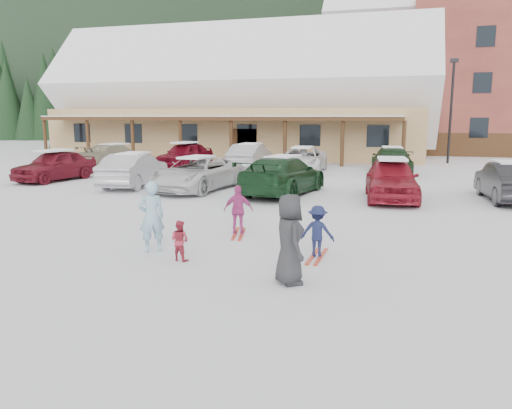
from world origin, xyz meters
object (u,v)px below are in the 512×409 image
(adult_skier, at_px, (152,217))
(parked_car_1, at_px, (134,170))
(day_lodge, at_px, (239,105))
(bystander_dark, at_px, (289,239))
(parked_car_7, at_px, (115,156))
(child_magenta, at_px, (238,210))
(lamp_post, at_px, (451,105))
(parked_car_10, at_px, (302,160))
(parked_car_2, at_px, (197,174))
(parked_car_9, at_px, (250,157))
(parked_car_5, at_px, (509,182))
(parked_car_8, at_px, (185,155))
(parked_car_3, at_px, (283,175))
(parked_car_4, at_px, (391,179))
(toddler_red, at_px, (180,240))
(parked_car_11, at_px, (392,160))
(parked_car_0, at_px, (55,165))
(child_navy, at_px, (317,231))

(adult_skier, distance_m, parked_car_1, 11.14)
(day_lodge, distance_m, bystander_dark, 31.43)
(parked_car_1, relative_size, parked_car_7, 0.92)
(adult_skier, relative_size, bystander_dark, 0.97)
(parked_car_1, bearing_deg, child_magenta, 128.26)
(day_lodge, relative_size, parked_car_1, 6.53)
(lamp_post, height_order, parked_car_10, lamp_post)
(parked_car_2, bearing_deg, parked_car_9, 98.53)
(lamp_post, relative_size, parked_car_5, 1.54)
(parked_car_8, bearing_deg, parked_car_10, 2.34)
(adult_skier, xyz_separation_m, parked_car_5, (9.14, 9.85, -0.10))
(parked_car_7, bearing_deg, child_magenta, 139.73)
(parked_car_3, bearing_deg, adult_skier, 93.34)
(parked_car_3, bearing_deg, parked_car_4, -172.42)
(parked_car_2, distance_m, parked_car_8, 9.52)
(day_lodge, distance_m, child_magenta, 27.55)
(parked_car_1, xyz_separation_m, parked_car_3, (6.80, -0.36, 0.02))
(parked_car_3, bearing_deg, bystander_dark, 112.96)
(parked_car_1, height_order, parked_car_4, parked_car_4)
(toddler_red, height_order, parked_car_9, parked_car_9)
(parked_car_8, bearing_deg, parked_car_11, 8.84)
(lamp_post, xyz_separation_m, parked_car_1, (-14.16, -15.62, -3.01))
(parked_car_9, bearing_deg, child_magenta, 104.83)
(day_lodge, distance_m, parked_car_5, 24.72)
(child_magenta, distance_m, parked_car_0, 14.41)
(child_navy, bearing_deg, parked_car_4, -98.10)
(child_magenta, bearing_deg, adult_skier, 45.17)
(adult_skier, distance_m, parked_car_10, 16.90)
(parked_car_4, xyz_separation_m, parked_car_9, (-8.09, 8.64, -0.02))
(parked_car_2, distance_m, parked_car_5, 11.95)
(child_navy, xyz_separation_m, parked_car_4, (1.35, 8.38, 0.19))
(child_navy, relative_size, parked_car_11, 0.23)
(parked_car_2, bearing_deg, parked_car_8, 124.15)
(day_lodge, height_order, parked_car_4, day_lodge)
(parked_car_1, distance_m, parked_car_3, 6.81)
(toddler_red, xyz_separation_m, parked_car_11, (3.94, 18.27, 0.27))
(adult_skier, height_order, parked_car_10, adult_skier)
(bystander_dark, distance_m, parked_car_0, 18.15)
(parked_car_5, bearing_deg, lamp_post, -91.11)
(parked_car_2, height_order, parked_car_7, parked_car_7)
(child_magenta, distance_m, parked_car_9, 16.11)
(child_magenta, distance_m, parked_car_4, 7.77)
(parked_car_2, xyz_separation_m, parked_car_4, (7.83, -0.20, 0.07))
(parked_car_0, xyz_separation_m, parked_car_11, (15.42, 7.58, -0.02))
(child_magenta, height_order, parked_car_2, parked_car_2)
(child_navy, height_order, parked_car_1, parked_car_1)
(child_navy, relative_size, parked_car_10, 0.23)
(parked_car_2, bearing_deg, parked_car_4, 5.34)
(parked_car_1, height_order, parked_car_9, parked_car_9)
(parked_car_3, height_order, parked_car_10, parked_car_3)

